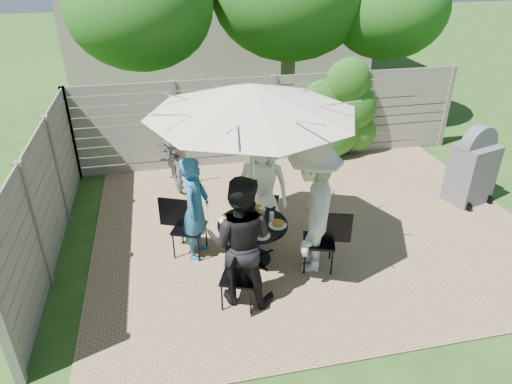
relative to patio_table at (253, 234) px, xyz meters
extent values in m
plane|color=#244816|center=(1.14, 0.40, -0.45)|extent=(60.00, 60.00, 0.00)
cube|color=#8F7253|center=(1.14, 0.90, -0.44)|extent=(7.00, 6.00, 0.02)
cube|color=gray|center=(1.14, 3.40, 0.47)|extent=(8.00, 0.10, 1.85)
cube|color=gray|center=(-2.86, 0.90, 0.47)|extent=(0.10, 5.00, 1.85)
ellipsoid|color=#255914|center=(2.54, 3.25, 0.45)|extent=(1.20, 0.70, 1.80)
ellipsoid|color=#1F5513|center=(-1.36, 5.40, 2.52)|extent=(3.20, 3.20, 2.72)
ellipsoid|color=#1F5513|center=(4.34, 5.20, 2.38)|extent=(2.80, 2.80, 2.38)
cylinder|color=black|center=(0.00, 0.00, 0.18)|extent=(1.29, 1.29, 0.03)
cylinder|color=black|center=(0.00, 0.00, -0.13)|extent=(0.07, 0.07, 0.63)
cylinder|color=black|center=(0.00, 0.00, -0.43)|extent=(0.53, 0.53, 0.04)
cylinder|color=silver|center=(0.00, 0.00, 0.80)|extent=(0.05, 0.05, 2.51)
cone|color=beige|center=(0.00, 0.00, 2.01)|extent=(3.56, 3.56, 0.38)
cube|color=black|center=(0.36, 0.88, 0.01)|extent=(0.60, 0.60, 0.04)
cube|color=black|center=(0.45, 1.09, 0.26)|extent=(0.22, 0.43, 0.47)
imported|color=white|center=(0.31, 0.77, 0.38)|extent=(0.96, 0.80, 1.67)
cube|color=black|center=(-0.88, 0.36, 0.00)|extent=(0.58, 0.58, 0.04)
cube|color=black|center=(-1.08, 0.44, 0.24)|extent=(0.42, 0.20, 0.45)
imported|color=#236598|center=(-0.77, 0.31, 0.35)|extent=(0.57, 0.68, 1.60)
cube|color=black|center=(-0.36, -0.88, -0.02)|extent=(0.55, 0.55, 0.03)
cube|color=black|center=(-0.44, -1.08, 0.22)|extent=(0.19, 0.41, 0.44)
imported|color=black|center=(-0.31, -0.77, 0.44)|extent=(1.06, 0.95, 1.78)
cube|color=black|center=(0.88, -0.36, 0.00)|extent=(0.55, 0.55, 0.03)
cube|color=black|center=(1.09, -0.42, 0.24)|extent=(0.43, 0.16, 0.45)
imported|color=beige|center=(0.77, -0.31, 0.52)|extent=(1.14, 1.43, 1.94)
cylinder|color=white|center=(0.14, 0.33, 0.20)|extent=(0.26, 0.26, 0.01)
cylinder|color=#A47C30|center=(0.14, 0.33, 0.23)|extent=(0.15, 0.15, 0.05)
cylinder|color=white|center=(-0.33, 0.14, 0.20)|extent=(0.26, 0.26, 0.01)
cylinder|color=#A47C30|center=(-0.33, 0.14, 0.23)|extent=(0.15, 0.15, 0.05)
cylinder|color=white|center=(-0.14, -0.33, 0.20)|extent=(0.26, 0.26, 0.01)
cylinder|color=#A47C30|center=(-0.14, -0.33, 0.23)|extent=(0.15, 0.15, 0.05)
cylinder|color=white|center=(0.33, -0.14, 0.20)|extent=(0.26, 0.26, 0.01)
cylinder|color=#A47C30|center=(0.33, -0.14, 0.23)|extent=(0.15, 0.15, 0.05)
cylinder|color=white|center=(0.05, -0.35, 0.20)|extent=(0.24, 0.24, 0.01)
cylinder|color=#A47C30|center=(0.05, -0.35, 0.23)|extent=(0.14, 0.14, 0.05)
cylinder|color=silver|center=(-0.28, 0.00, 0.27)|extent=(0.07, 0.07, 0.14)
cylinder|color=silver|center=(0.00, -0.28, 0.27)|extent=(0.07, 0.07, 0.14)
cylinder|color=silver|center=(0.28, 0.00, 0.27)|extent=(0.07, 0.07, 0.14)
cylinder|color=#59280C|center=(-0.04, 0.07, 0.28)|extent=(0.09, 0.09, 0.16)
cylinder|color=#C6B293|center=(0.18, 0.17, 0.26)|extent=(0.08, 0.08, 0.12)
imported|color=#333338|center=(-1.01, 3.00, 0.02)|extent=(0.88, 1.88, 0.95)
cube|color=#56565B|center=(4.16, 0.93, 0.09)|extent=(0.83, 0.72, 1.09)
cylinder|color=#56565B|center=(4.16, 0.93, 0.64)|extent=(0.75, 0.41, 0.72)
camera|label=1|loc=(-1.10, -5.37, 3.67)|focal=32.00mm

